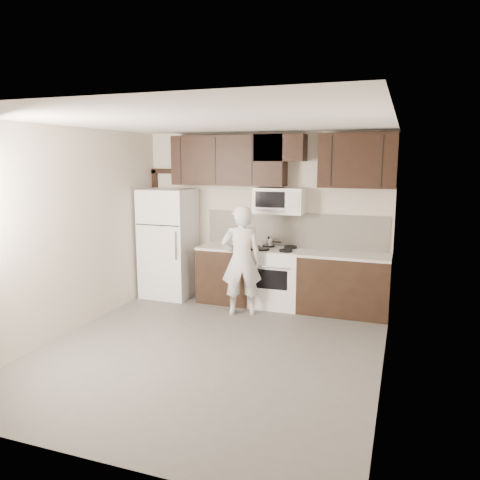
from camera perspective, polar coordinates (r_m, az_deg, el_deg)
The scene contains 14 objects.
floor at distance 5.84m, azimuth -3.66°, elevation -13.20°, with size 4.50×4.50×0.00m, color #575452.
back_wall at distance 7.55m, azimuth 2.97°, elevation 2.73°, with size 4.00×4.00×0.00m, color beige.
ceiling at distance 5.39m, azimuth -3.98°, elevation 14.24°, with size 4.50×4.50×0.00m, color white.
counter_run at distance 7.27m, azimuth 6.78°, elevation -4.78°, with size 2.95×0.64×0.91m.
stove at distance 7.34m, azimuth 4.46°, elevation -4.56°, with size 0.76×0.66×0.94m.
backsplash at distance 7.44m, azimuth 6.63°, elevation 1.25°, with size 2.90×0.02×0.54m, color silver.
upper_cabinets at distance 7.27m, azimuth 4.23°, elevation 9.81°, with size 3.48×0.35×0.78m.
microwave at distance 7.25m, azimuth 4.83°, elevation 4.80°, with size 0.76×0.42×0.40m.
refrigerator at distance 7.88m, azimuth -8.69°, elevation -0.38°, with size 0.80×0.76×1.80m.
door_trim at distance 8.28m, azimuth -9.96°, elevation 2.52°, with size 0.50×0.08×2.12m.
saucepan at distance 7.42m, azimuth 3.50°, elevation -0.30°, with size 0.31×0.18×0.17m.
baking_tray at distance 7.27m, azimuth 0.68°, elevation -0.94°, with size 0.44×0.33×0.02m, color black.
pizza at distance 7.27m, azimuth 0.68°, elevation -0.77°, with size 0.30×0.30×0.02m, color beige.
person at distance 6.86m, azimuth 0.17°, elevation -2.51°, with size 0.59×0.39×1.63m, color white.
Camera 1 is at (2.14, -4.93, 2.29)m, focal length 35.00 mm.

